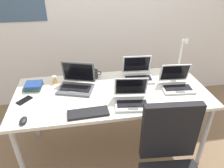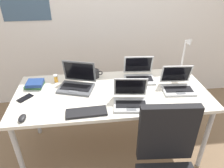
{
  "view_description": "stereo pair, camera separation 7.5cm",
  "coord_description": "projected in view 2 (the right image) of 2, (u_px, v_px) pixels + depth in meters",
  "views": [
    {
      "loc": [
        -0.28,
        -1.65,
        1.81
      ],
      "look_at": [
        0.0,
        0.0,
        0.82
      ],
      "focal_mm": 33.8,
      "sensor_mm": 36.0,
      "label": 1
    },
    {
      "loc": [
        -0.2,
        -1.66,
        1.81
      ],
      "look_at": [
        0.0,
        0.0,
        0.82
      ],
      "focal_mm": 33.8,
      "sensor_mm": 36.0,
      "label": 2
    }
  ],
  "objects": [
    {
      "name": "wall_back",
      "position": [
        101.0,
        7.0,
        2.64
      ],
      "size": [
        6.0,
        0.13,
        2.6
      ],
      "color": "silver",
      "rests_on": "ground_plane"
    },
    {
      "name": "laptop_far_corner",
      "position": [
        139.0,
        75.0,
        2.17
      ],
      "size": [
        0.32,
        0.28,
        0.22
      ],
      "color": "#B7BABC",
      "rests_on": "desk"
    },
    {
      "name": "ground_plane",
      "position": [
        112.0,
        147.0,
        2.36
      ],
      "size": [
        12.0,
        12.0,
        0.0
      ],
      "primitive_type": "plane",
      "color": "#7A6047"
    },
    {
      "name": "desk_lamp",
      "position": [
        185.0,
        56.0,
        2.2
      ],
      "size": [
        0.12,
        0.18,
        0.4
      ],
      "color": "white",
      "rests_on": "desk"
    },
    {
      "name": "external_keyboard",
      "position": [
        86.0,
        112.0,
        1.69
      ],
      "size": [
        0.34,
        0.13,
        0.02
      ],
      "primitive_type": "cube",
      "rotation": [
        0.0,
        0.0,
        0.04
      ],
      "color": "black",
      "rests_on": "desk"
    },
    {
      "name": "computer_mouse",
      "position": [
        22.0,
        118.0,
        1.62
      ],
      "size": [
        0.06,
        0.1,
        0.03
      ],
      "primitive_type": "ellipsoid",
      "rotation": [
        0.0,
        0.0,
        -0.09
      ],
      "color": "black",
      "rests_on": "desk"
    },
    {
      "name": "laptop_near_lamp",
      "position": [
        131.0,
        99.0,
        1.79
      ],
      "size": [
        0.32,
        0.29,
        0.21
      ],
      "color": "#B7BABC",
      "rests_on": "desk"
    },
    {
      "name": "laptop_by_keyboard",
      "position": [
        178.0,
        85.0,
        2.0
      ],
      "size": [
        0.31,
        0.28,
        0.22
      ],
      "color": "#B7BABC",
      "rests_on": "desk"
    },
    {
      "name": "coffee_mug",
      "position": [
        96.0,
        74.0,
        2.2
      ],
      "size": [
        0.11,
        0.08,
        0.09
      ],
      "color": "black",
      "rests_on": "desk"
    },
    {
      "name": "desk",
      "position": [
        112.0,
        96.0,
        2.01
      ],
      "size": [
        1.8,
        0.8,
        0.74
      ],
      "color": "silver",
      "rests_on": "ground_plane"
    },
    {
      "name": "pill_bottle",
      "position": [
        56.0,
        78.0,
        2.12
      ],
      "size": [
        0.04,
        0.04,
        0.08
      ],
      "color": "gold",
      "rests_on": "desk"
    },
    {
      "name": "book_stack",
      "position": [
        35.0,
        84.0,
        2.04
      ],
      "size": [
        0.18,
        0.17,
        0.06
      ],
      "color": "#336638",
      "rests_on": "desk"
    },
    {
      "name": "cell_phone",
      "position": [
        25.0,
        98.0,
        1.88
      ],
      "size": [
        0.14,
        0.14,
        0.01
      ],
      "primitive_type": "cube",
      "rotation": [
        0.0,
        0.0,
        -0.71
      ],
      "color": "black",
      "rests_on": "desk"
    },
    {
      "name": "laptop_front_left",
      "position": [
        77.0,
        83.0,
        2.02
      ],
      "size": [
        0.38,
        0.34,
        0.24
      ],
      "color": "#515459",
      "rests_on": "desk"
    }
  ]
}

